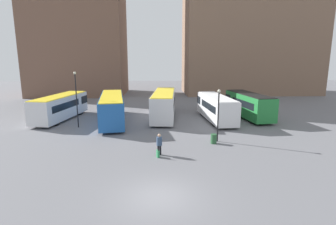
% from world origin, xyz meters
% --- Properties ---
extents(ground_plane, '(160.00, 160.00, 0.00)m').
position_xyz_m(ground_plane, '(0.00, 0.00, 0.00)').
color(ground_plane, slate).
extents(building_block_right, '(28.22, 12.73, 31.29)m').
position_xyz_m(building_block_right, '(20.62, 44.67, 15.65)').
color(building_block_right, '#7F604C').
rests_on(building_block_right, ground_plane).
extents(bus_0, '(4.20, 10.17, 2.99)m').
position_xyz_m(bus_0, '(-11.73, 19.49, 1.63)').
color(bus_0, silver).
rests_on(bus_0, ground_plane).
extents(bus_1, '(4.25, 12.29, 3.16)m').
position_xyz_m(bus_1, '(-5.24, 18.05, 1.72)').
color(bus_1, '#1E56A3').
rests_on(bus_1, ground_plane).
extents(bus_2, '(3.63, 11.52, 3.29)m').
position_xyz_m(bus_2, '(1.03, 19.94, 1.79)').
color(bus_2, silver).
rests_on(bus_2, ground_plane).
extents(bus_3, '(3.00, 9.92, 2.99)m').
position_xyz_m(bus_3, '(7.26, 18.07, 1.62)').
color(bus_3, silver).
rests_on(bus_3, ground_plane).
extents(bus_4, '(3.53, 9.50, 3.11)m').
position_xyz_m(bus_4, '(11.74, 19.29, 1.68)').
color(bus_4, '#237A38').
rests_on(bus_4, ground_plane).
extents(traveler, '(0.54, 0.54, 1.69)m').
position_xyz_m(traveler, '(0.15, 6.40, 1.00)').
color(traveler, black).
rests_on(traveler, ground_plane).
extents(suitcase, '(0.26, 0.39, 0.80)m').
position_xyz_m(suitcase, '(0.03, 5.89, 0.28)').
color(suitcase, '#28844C').
rests_on(suitcase, ground_plane).
extents(lamp_post_0, '(0.28, 0.28, 4.73)m').
position_xyz_m(lamp_post_0, '(5.45, 9.53, 2.84)').
color(lamp_post_0, black).
rests_on(lamp_post_0, ground_plane).
extents(lamp_post_1, '(0.28, 0.28, 6.04)m').
position_xyz_m(lamp_post_1, '(-8.54, 15.33, 3.53)').
color(lamp_post_1, black).
rests_on(lamp_post_1, ground_plane).
extents(trash_bin, '(0.52, 0.52, 0.85)m').
position_xyz_m(trash_bin, '(4.99, 8.97, 0.42)').
color(trash_bin, '#285633').
rests_on(trash_bin, ground_plane).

